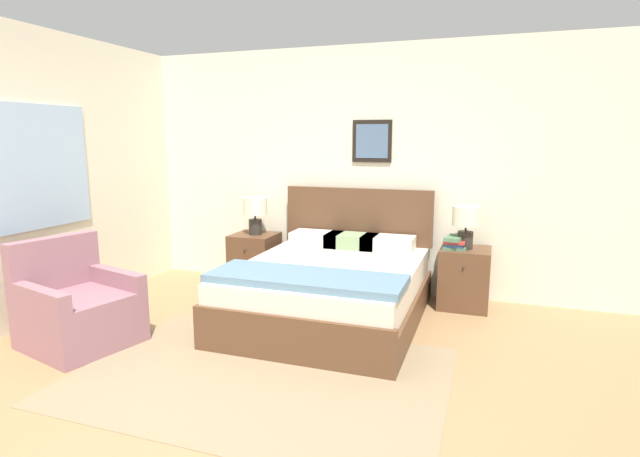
% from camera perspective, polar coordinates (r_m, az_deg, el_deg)
% --- Properties ---
extents(ground_plane, '(16.00, 16.00, 0.00)m').
position_cam_1_polar(ground_plane, '(3.16, -13.60, -21.36)').
color(ground_plane, '#99754C').
extents(wall_back, '(6.96, 0.09, 2.60)m').
position_cam_1_polar(wall_back, '(5.46, 3.08, 6.68)').
color(wall_back, beige).
rests_on(wall_back, ground_plane).
extents(wall_left, '(0.08, 5.37, 2.60)m').
position_cam_1_polar(wall_left, '(5.33, -26.83, 5.53)').
color(wall_left, beige).
rests_on(wall_left, ground_plane).
extents(area_rug_main, '(2.56, 1.79, 0.01)m').
position_cam_1_polar(area_rug_main, '(3.67, -6.79, -16.29)').
color(area_rug_main, '#897556').
rests_on(area_rug_main, ground_plane).
extents(bed, '(1.59, 1.98, 1.12)m').
position_cam_1_polar(bed, '(4.60, 1.27, -6.70)').
color(bed, brown).
rests_on(bed, ground_plane).
extents(armchair, '(0.92, 0.90, 0.85)m').
position_cam_1_polar(armchair, '(4.51, -26.02, -8.33)').
color(armchair, '#8E606B').
rests_on(armchair, ground_plane).
extents(nightstand_near_window, '(0.47, 0.49, 0.59)m').
position_cam_1_polar(nightstand_near_window, '(5.68, -7.45, -3.55)').
color(nightstand_near_window, brown).
rests_on(nightstand_near_window, ground_plane).
extents(nightstand_by_door, '(0.47, 0.49, 0.59)m').
position_cam_1_polar(nightstand_by_door, '(5.11, 16.16, -5.44)').
color(nightstand_by_door, brown).
rests_on(nightstand_by_door, ground_plane).
extents(table_lamp_near_window, '(0.27, 0.27, 0.41)m').
position_cam_1_polar(table_lamp_near_window, '(5.56, -7.44, 2.08)').
color(table_lamp_near_window, '#2D2823').
rests_on(table_lamp_near_window, nightstand_near_window).
extents(table_lamp_by_door, '(0.27, 0.27, 0.41)m').
position_cam_1_polar(table_lamp_by_door, '(4.99, 16.36, 0.81)').
color(table_lamp_by_door, '#2D2823').
rests_on(table_lamp_by_door, nightstand_by_door).
extents(book_thick_bottom, '(0.23, 0.21, 0.03)m').
position_cam_1_polar(book_thick_bottom, '(5.00, 15.08, -2.09)').
color(book_thick_bottom, '#4C7551').
rests_on(book_thick_bottom, nightstand_by_door).
extents(book_hardcover_middle, '(0.17, 0.20, 0.03)m').
position_cam_1_polar(book_hardcover_middle, '(4.99, 15.10, -1.75)').
color(book_hardcover_middle, '#335693').
rests_on(book_hardcover_middle, book_thick_bottom).
extents(book_novel_upper, '(0.20, 0.23, 0.03)m').
position_cam_1_polar(book_novel_upper, '(4.99, 15.12, -1.43)').
color(book_novel_upper, '#B7332D').
rests_on(book_novel_upper, book_hardcover_middle).
extents(book_slim_near_top, '(0.19, 0.29, 0.04)m').
position_cam_1_polar(book_slim_near_top, '(4.98, 15.13, -1.07)').
color(book_slim_near_top, '#4C7551').
rests_on(book_slim_near_top, book_novel_upper).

